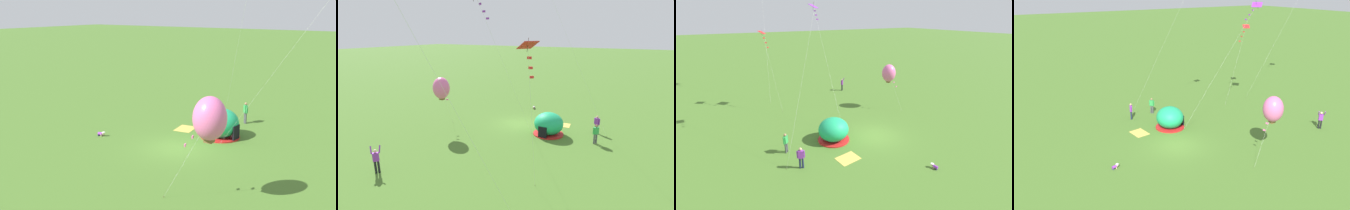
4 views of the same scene
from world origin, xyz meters
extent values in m
plane|color=#477028|center=(0.00, 0.00, 0.00)|extent=(300.00, 300.00, 0.00)
ellipsoid|color=#1EAD6B|center=(-3.76, 1.36, 1.05)|extent=(2.70, 2.60, 2.10)
cylinder|color=red|center=(-3.76, 1.36, 0.05)|extent=(2.81, 2.81, 0.10)
cube|color=black|center=(-3.65, 2.63, 0.55)|extent=(0.81, 0.19, 1.10)
cube|color=gold|center=(-4.10, -1.74, 0.01)|extent=(1.86, 1.52, 0.01)
cylinder|color=purple|center=(0.81, -5.98, 0.17)|extent=(0.29, 0.36, 0.22)
sphere|color=beige|center=(0.75, -5.73, 0.20)|extent=(0.19, 0.19, 0.19)
cylinder|color=white|center=(0.75, -5.73, 0.29)|extent=(0.24, 0.24, 0.06)
cylinder|color=beige|center=(0.69, -5.89, 0.09)|extent=(0.07, 0.07, 0.17)
cylinder|color=beige|center=(0.88, -5.85, 0.09)|extent=(0.07, 0.07, 0.17)
cylinder|color=navy|center=(0.76, -6.12, 0.07)|extent=(0.09, 0.09, 0.13)
cylinder|color=navy|center=(0.92, -6.08, 0.07)|extent=(0.09, 0.09, 0.13)
cylinder|color=#4C4C51|center=(-7.95, 1.55, 0.44)|extent=(0.15, 0.15, 0.88)
cylinder|color=#4C4C51|center=(-8.09, 1.41, 0.44)|extent=(0.15, 0.15, 0.88)
cube|color=green|center=(-8.02, 1.48, 1.18)|extent=(0.44, 0.44, 0.60)
sphere|color=#9E7051|center=(-8.02, 1.48, 1.61)|extent=(0.22, 0.22, 0.22)
cylinder|color=green|center=(-7.84, 1.66, 1.18)|extent=(0.09, 0.09, 0.58)
cylinder|color=green|center=(-8.20, 1.31, 1.18)|extent=(0.09, 0.09, 0.58)
cylinder|color=#1E2347|center=(-7.74, -1.04, 0.44)|extent=(0.15, 0.15, 0.88)
cylinder|color=#1E2347|center=(-7.55, -1.10, 0.44)|extent=(0.15, 0.15, 0.88)
cube|color=purple|center=(-7.64, -1.07, 1.18)|extent=(0.44, 0.36, 0.60)
sphere|color=tan|center=(-7.64, -1.07, 1.61)|extent=(0.22, 0.22, 0.22)
cylinder|color=purple|center=(-7.88, -0.98, 1.18)|extent=(0.09, 0.09, 0.58)
cylinder|color=purple|center=(-7.41, -1.16, 1.18)|extent=(0.09, 0.09, 0.58)
cylinder|color=black|center=(3.99, 13.72, 0.44)|extent=(0.15, 0.15, 0.88)
cylinder|color=black|center=(3.85, 13.58, 0.44)|extent=(0.15, 0.15, 0.88)
cube|color=purple|center=(3.92, 13.65, 1.18)|extent=(0.43, 0.44, 0.60)
sphere|color=beige|center=(3.92, 13.65, 1.61)|extent=(0.22, 0.22, 0.22)
cylinder|color=purple|center=(4.21, 13.74, 1.64)|extent=(0.37, 0.28, 0.50)
cylinder|color=purple|center=(3.85, 13.35, 1.64)|extent=(0.30, 0.35, 0.50)
cylinder|color=silver|center=(-5.85, 1.67, 7.31)|extent=(5.63, 4.68, 14.62)
cylinder|color=brown|center=(-8.66, -0.67, 0.03)|extent=(0.03, 0.03, 0.06)
cylinder|color=silver|center=(5.84, 4.24, 2.09)|extent=(0.63, 2.11, 4.19)
cylinder|color=brown|center=(6.15, 3.19, 0.03)|extent=(0.03, 0.03, 0.06)
ellipsoid|color=pink|center=(5.52, 5.29, 4.19)|extent=(1.57, 1.57, 2.03)
cube|color=brown|center=(5.52, 5.29, 3.21)|extent=(0.39, 0.39, 0.28)
cube|color=pink|center=(5.64, 4.88, 3.68)|extent=(0.21, 0.10, 0.12)
cube|color=pink|center=(5.75, 4.54, 3.24)|extent=(0.21, 0.11, 0.12)
cube|color=pink|center=(5.85, 4.20, 2.81)|extent=(0.21, 0.12, 0.12)
cylinder|color=silver|center=(-2.06, 5.83, 5.68)|extent=(0.65, 7.65, 11.36)
cylinder|color=brown|center=(-2.38, 2.01, 0.03)|extent=(0.03, 0.03, 0.06)
cube|color=purple|center=(-1.73, 9.66, 11.36)|extent=(1.27, 1.26, 0.43)
cylinder|color=#332314|center=(-1.73, 9.66, 11.37)|extent=(0.05, 0.42, 0.83)
cube|color=purple|center=(-1.77, 9.23, 10.88)|extent=(0.21, 0.13, 0.12)
cube|color=purple|center=(-1.80, 8.86, 10.47)|extent=(0.20, 0.07, 0.12)
cube|color=purple|center=(-1.83, 8.50, 10.07)|extent=(0.21, 0.08, 0.12)
cylinder|color=silver|center=(-5.59, 17.17, 7.59)|extent=(2.08, 7.31, 15.19)
cylinder|color=brown|center=(-6.63, 13.52, 0.03)|extent=(0.03, 0.03, 0.06)
cylinder|color=silver|center=(-6.37, 11.44, 4.34)|extent=(0.68, 3.02, 8.68)
cylinder|color=brown|center=(-6.03, 9.94, 0.03)|extent=(0.03, 0.03, 0.06)
cube|color=red|center=(-6.70, 12.94, 8.68)|extent=(0.97, 0.99, 0.35)
cylinder|color=#332314|center=(-6.70, 12.94, 8.69)|extent=(0.09, 0.31, 0.59)
cube|color=red|center=(-6.62, 12.56, 8.11)|extent=(0.21, 0.09, 0.12)
cube|color=red|center=(-6.55, 12.24, 7.62)|extent=(0.20, 0.07, 0.12)
cube|color=red|center=(-6.47, 11.91, 7.13)|extent=(0.20, 0.16, 0.12)
camera|label=1|loc=(20.66, 13.09, 8.98)|focal=42.00mm
camera|label=2|loc=(-11.40, 23.36, 9.18)|focal=28.00mm
camera|label=3|loc=(-11.65, -14.45, 10.41)|focal=24.00mm
camera|label=4|loc=(21.95, -12.67, 13.13)|focal=35.00mm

